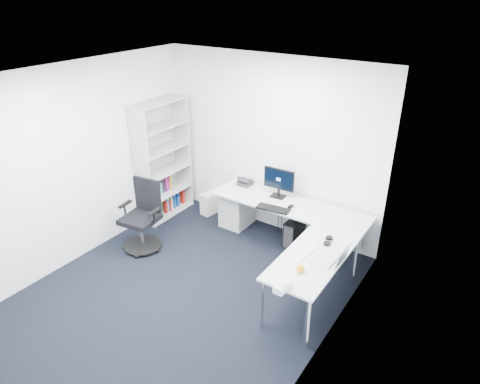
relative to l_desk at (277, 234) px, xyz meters
The scene contains 21 objects.
ground 1.54m from the l_desk, 111.45° to the right, with size 4.20×4.20×0.00m, color black.
ceiling 2.79m from the l_desk, 111.45° to the right, with size 4.20×4.20×0.00m, color white.
wall_back 1.34m from the l_desk, 128.16° to the left, with size 3.60×0.02×2.70m, color white.
wall_left 2.91m from the l_desk, 149.22° to the right, with size 0.02×4.20×2.70m, color white.
wall_right 2.13m from the l_desk, 48.24° to the right, with size 0.02×4.20×2.70m, color white.
l_desk is the anchor object (origin of this frame).
drawer_pedestal 1.06m from the l_desk, 156.23° to the left, with size 0.40×0.50×0.62m, color silver.
bookshelf 2.27m from the l_desk, behind, with size 0.38×0.98×1.95m, color #AEB0B0, non-canonical shape.
task_chair 1.99m from the l_desk, 151.45° to the right, with size 0.58×0.58×1.04m, color black, non-canonical shape.
black_pc_tower 0.45m from the l_desk, 79.65° to the left, with size 0.18×0.41×0.40m, color black.
beige_pc_tower 1.65m from the l_desk, 161.76° to the left, with size 0.18×0.39×0.37m, color beige.
power_strip 0.73m from the l_desk, 56.68° to the left, with size 0.34×0.06×0.04m, color silver.
monitor 0.77m from the l_desk, 118.98° to the left, with size 0.48×0.15×0.46m, color black, non-canonical shape.
black_keyboard 0.38m from the l_desk, 151.35° to the left, with size 0.48×0.17×0.02m, color black.
mouse 0.44m from the l_desk, 73.95° to the left, with size 0.05×0.09×0.03m, color black.
desk_phone 1.10m from the l_desk, 149.52° to the left, with size 0.20×0.20×0.14m, color #29292B, non-canonical shape.
laptop 1.28m from the l_desk, 34.24° to the right, with size 0.35×0.34×0.25m, color silver, non-canonical shape.
white_keyboard 1.06m from the l_desk, 42.23° to the right, with size 0.12×0.43×0.01m, color silver.
headphones 0.99m from the l_desk, 18.72° to the right, with size 0.13×0.20×0.05m, color black, non-canonical shape.
orange_fruit 1.40m from the l_desk, 50.41° to the right, with size 0.09×0.09×0.09m, color #FBA316.
tissue_box 1.69m from the l_desk, 59.38° to the right, with size 0.11×0.21×0.07m, color silver.
Camera 1 is at (2.99, -3.21, 3.57)m, focal length 32.00 mm.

